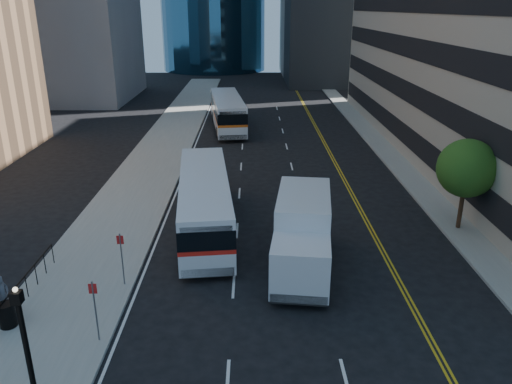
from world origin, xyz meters
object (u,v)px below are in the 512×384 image
(lamp_post, at_px, (27,353))
(box_truck, at_px, (302,234))
(street_tree, at_px, (467,168))
(bus_rear, at_px, (227,111))
(pedestrian, at_px, (3,296))
(trash_can, at_px, (7,315))
(bus_front, at_px, (205,201))

(lamp_post, bearing_deg, box_truck, 47.95)
(street_tree, xyz_separation_m, lamp_post, (-18.00, -14.00, -0.92))
(bus_rear, distance_m, pedestrian, 34.45)
(street_tree, height_order, trash_can, street_tree)
(lamp_post, bearing_deg, bus_rear, 84.39)
(street_tree, distance_m, bus_front, 14.43)
(street_tree, bearing_deg, bus_front, 179.12)
(lamp_post, height_order, bus_front, lamp_post)
(street_tree, height_order, box_truck, street_tree)
(bus_rear, xyz_separation_m, trash_can, (-7.03, -34.35, -1.13))
(trash_can, height_order, pedestrian, pedestrian)
(bus_rear, bearing_deg, street_tree, -67.97)
(bus_front, bearing_deg, trash_can, -132.50)
(bus_rear, relative_size, pedestrian, 7.12)
(bus_rear, height_order, box_truck, box_truck)
(lamp_post, xyz_separation_m, pedestrian, (-3.60, 5.63, -1.67))
(bus_front, xyz_separation_m, bus_rear, (0.15, 25.04, 0.08))
(bus_rear, bearing_deg, pedestrian, -109.72)
(box_truck, xyz_separation_m, trash_can, (-11.90, -4.76, -1.19))
(trash_can, bearing_deg, box_truck, 21.80)
(bus_rear, xyz_separation_m, box_truck, (4.86, -29.59, 0.06))
(street_tree, height_order, lamp_post, street_tree)
(trash_can, bearing_deg, lamp_post, -57.10)
(box_truck, distance_m, trash_can, 12.87)
(box_truck, relative_size, pedestrian, 4.16)
(pedestrian, bearing_deg, bus_rear, -5.79)
(bus_rear, bearing_deg, bus_front, -97.56)
(bus_front, bearing_deg, lamp_post, -110.64)
(street_tree, relative_size, lamp_post, 1.12)
(lamp_post, xyz_separation_m, bus_front, (3.70, 14.22, -1.03))
(bus_front, height_order, trash_can, bus_front)
(lamp_post, height_order, pedestrian, lamp_post)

